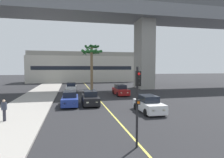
# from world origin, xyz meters

# --- Properties ---
(sidewalk_left) EXTENTS (4.80, 80.00, 0.15)m
(sidewalk_left) POSITION_xyz_m (-8.00, 16.00, 0.07)
(sidewalk_left) COLOR #9E9991
(sidewalk_left) RESTS_ON ground
(lane_stripe_center) EXTENTS (0.14, 56.00, 0.01)m
(lane_stripe_center) POSITION_xyz_m (0.00, 24.00, 0.00)
(lane_stripe_center) COLOR #DBCC4C
(lane_stripe_center) RESTS_ON ground
(bridge_overpass) EXTENTS (68.53, 8.00, 17.52)m
(bridge_overpass) POSITION_xyz_m (1.10, 33.14, 13.88)
(bridge_overpass) COLOR slate
(bridge_overpass) RESTS_ON ground
(pier_building_backdrop) EXTENTS (29.90, 8.04, 8.48)m
(pier_building_backdrop) POSITION_xyz_m (0.00, 53.33, 4.18)
(pier_building_backdrop) COLOR beige
(pier_building_backdrop) RESTS_ON ground
(car_queue_front) EXTENTS (1.92, 4.14, 1.56)m
(car_queue_front) POSITION_xyz_m (-3.64, 18.71, 0.72)
(car_queue_front) COLOR navy
(car_queue_front) RESTS_ON ground
(car_queue_second) EXTENTS (1.84, 4.10, 1.56)m
(car_queue_second) POSITION_xyz_m (3.49, 14.06, 0.72)
(car_queue_second) COLOR white
(car_queue_second) RESTS_ON ground
(car_queue_third) EXTENTS (1.87, 4.12, 1.56)m
(car_queue_third) POSITION_xyz_m (3.78, 25.06, 0.72)
(car_queue_third) COLOR maroon
(car_queue_third) RESTS_ON ground
(car_queue_fourth) EXTENTS (1.91, 4.14, 1.56)m
(car_queue_fourth) POSITION_xyz_m (-3.44, 30.57, 0.72)
(car_queue_fourth) COLOR white
(car_queue_fourth) RESTS_ON ground
(car_queue_fifth) EXTENTS (1.87, 4.12, 1.56)m
(car_queue_fifth) POSITION_xyz_m (-1.42, 18.77, 0.72)
(car_queue_fifth) COLOR black
(car_queue_fifth) RESTS_ON ground
(traffic_light_median_near) EXTENTS (0.24, 0.37, 4.20)m
(traffic_light_median_near) POSITION_xyz_m (-0.24, 6.88, 2.71)
(traffic_light_median_near) COLOR black
(traffic_light_median_near) RESTS_ON ground
(palm_tree_near_median) EXTENTS (3.41, 3.49, 7.04)m
(palm_tree_near_median) POSITION_xyz_m (-0.27, 27.76, 5.72)
(palm_tree_near_median) COLOR brown
(palm_tree_near_median) RESTS_ON ground
(palm_tree_mid_median) EXTENTS (3.02, 3.03, 8.60)m
(palm_tree_mid_median) POSITION_xyz_m (0.60, 34.99, 6.62)
(palm_tree_mid_median) COLOR brown
(palm_tree_mid_median) RESTS_ON ground
(pedestrian_near_crosswalk) EXTENTS (0.34, 0.22, 1.62)m
(pedestrian_near_crosswalk) POSITION_xyz_m (-8.42, 13.16, 1.00)
(pedestrian_near_crosswalk) COLOR #2D2D38
(pedestrian_near_crosswalk) RESTS_ON sidewalk_left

